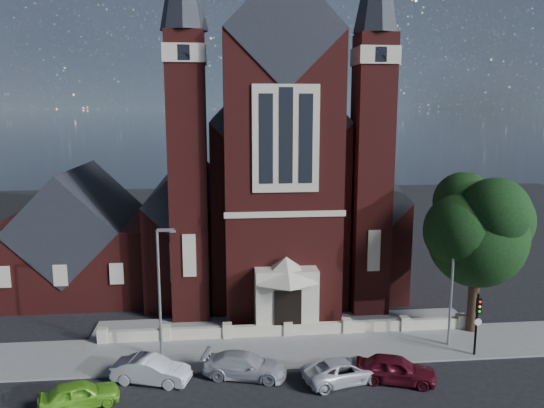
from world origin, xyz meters
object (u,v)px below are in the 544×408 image
(car_lime_van, at_px, (79,394))
(street_tree, at_px, (481,233))
(parish_hall, at_px, (81,241))
(car_dark_red, at_px, (396,369))
(traffic_signal, at_px, (477,317))
(car_silver_b, at_px, (245,365))
(car_white_suv, at_px, (344,370))
(street_lamp_right, at_px, (454,277))
(car_silver_a, at_px, (151,370))
(street_lamp_left, at_px, (161,286))
(church, at_px, (266,181))

(car_lime_van, bearing_deg, street_tree, -93.65)
(parish_hall, height_order, car_dark_red, parish_hall)
(traffic_signal, xyz_separation_m, car_silver_b, (-14.09, -1.06, -1.90))
(car_silver_b, height_order, car_white_suv, car_silver_b)
(street_lamp_right, height_order, car_silver_a, street_lamp_right)
(street_lamp_right, relative_size, car_silver_b, 1.71)
(street_lamp_right, bearing_deg, car_silver_b, -168.71)
(street_lamp_right, bearing_deg, car_dark_red, -140.77)
(street_lamp_right, bearing_deg, car_white_suv, -154.57)
(parish_hall, relative_size, street_tree, 1.14)
(street_tree, relative_size, street_lamp_right, 1.32)
(traffic_signal, height_order, car_white_suv, traffic_signal)
(street_lamp_left, bearing_deg, street_tree, 4.76)
(car_lime_van, xyz_separation_m, car_silver_b, (8.50, 2.24, 0.01))
(car_white_suv, bearing_deg, street_lamp_left, 56.04)
(church, xyz_separation_m, parish_hall, (-16.00, -4.94, -4.17))
(traffic_signal, relative_size, car_white_suv, 0.87)
(street_lamp_left, distance_m, street_lamp_right, 18.00)
(traffic_signal, bearing_deg, car_dark_red, -157.31)
(car_silver_a, bearing_deg, car_silver_b, -73.17)
(parish_hall, bearing_deg, car_silver_b, -52.19)
(church, height_order, street_lamp_left, church)
(street_lamp_right, relative_size, car_dark_red, 1.84)
(car_silver_b, bearing_deg, car_lime_van, 118.99)
(church, distance_m, street_tree, 21.38)
(street_tree, xyz_separation_m, traffic_signal, (-1.60, -3.28, -4.38))
(church, relative_size, car_dark_red, 7.92)
(street_tree, relative_size, car_lime_van, 2.71)
(street_tree, bearing_deg, church, 126.17)
(street_lamp_right, bearing_deg, car_silver_a, -171.54)
(street_tree, relative_size, traffic_signal, 2.67)
(parish_hall, distance_m, traffic_signal, 31.20)
(street_lamp_right, bearing_deg, traffic_signal, -59.99)
(car_silver_b, distance_m, car_white_suv, 5.54)
(street_lamp_right, distance_m, traffic_signal, 2.71)
(car_lime_van, bearing_deg, street_lamp_right, -96.20)
(car_silver_a, xyz_separation_m, car_silver_b, (5.17, 0.10, -0.02))
(parish_hall, relative_size, car_silver_b, 2.58)
(traffic_signal, height_order, car_silver_a, traffic_signal)
(parish_hall, bearing_deg, traffic_signal, -29.98)
(car_silver_b, distance_m, car_dark_red, 8.39)
(street_lamp_left, height_order, street_lamp_right, same)
(street_tree, bearing_deg, car_white_suv, -152.27)
(parish_hall, xyz_separation_m, car_white_suv, (18.34, -17.68, -3.37))
(car_dark_red, bearing_deg, street_lamp_left, 90.81)
(street_lamp_left, distance_m, car_dark_red, 14.22)
(car_dark_red, bearing_deg, car_white_suv, 101.34)
(street_lamp_left, distance_m, car_white_suv, 11.59)
(church, relative_size, car_silver_a, 8.11)
(street_tree, xyz_separation_m, street_lamp_left, (-20.51, -1.71, -2.36))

